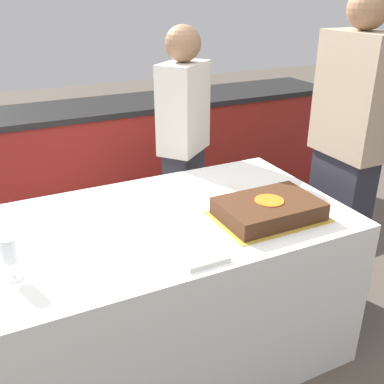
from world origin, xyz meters
TOP-DOWN VIEW (x-y plane):
  - ground_plane at (0.00, 0.00)m, footprint 14.00×14.00m
  - back_counter at (0.00, 1.54)m, footprint 4.40×0.58m
  - dining_table at (0.00, 0.00)m, footprint 1.91×0.93m
  - cake at (0.56, -0.19)m, footprint 0.47×0.33m
  - wine_glass at (-0.50, -0.18)m, footprint 0.06×0.06m
  - side_plate_near_cake at (0.57, 0.11)m, footprint 0.18×0.18m
  - utensil_pile at (0.15, -0.38)m, footprint 0.17×0.09m
  - person_cutting_cake at (0.56, 0.69)m, footprint 0.38×0.36m
  - person_seated_right at (1.18, 0.00)m, footprint 0.20×0.39m

SIDE VIEW (x-z plane):
  - ground_plane at x=0.00m, z-range 0.00..0.00m
  - dining_table at x=0.00m, z-range 0.00..0.76m
  - back_counter at x=0.00m, z-range 0.00..0.92m
  - side_plate_near_cake at x=0.57m, z-range 0.76..0.77m
  - utensil_pile at x=0.15m, z-range 0.76..0.78m
  - person_cutting_cake at x=0.56m, z-range 0.04..1.55m
  - cake at x=0.56m, z-range 0.76..0.85m
  - wine_glass at x=-0.50m, z-range 0.79..0.95m
  - person_seated_right at x=1.18m, z-range 0.03..1.73m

